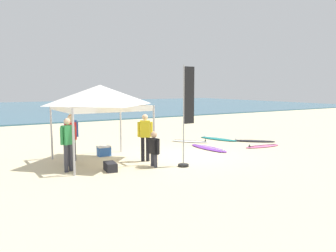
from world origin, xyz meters
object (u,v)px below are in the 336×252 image
Objects in this scene: surfboard_purple at (209,148)px; gear_bag_near_tent at (110,167)px; surfboard_pink at (262,146)px; person_black at (154,148)px; banner_flag at (186,120)px; surfboard_teal at (218,139)px; person_blue at (71,134)px; person_red at (71,137)px; cooler_box at (104,151)px; person_green at (68,141)px; surfboard_black at (253,141)px; person_yellow at (145,134)px; canopy_tent at (100,95)px; surfboard_white at (190,141)px.

surfboard_purple is 3.83× the size of gear_bag_near_tent.
surfboard_pink is 6.10m from person_black.
banner_flag is at bearing -141.33° from surfboard_purple.
gear_bag_near_tent reaches higher than surfboard_purple.
person_blue is at bearing -172.20° from surfboard_teal.
person_black reaches higher than surfboard_pink.
cooler_box is (1.55, 0.96, -0.79)m from person_red.
person_green is 1.43× the size of person_black.
cooler_box is at bearing 164.71° from surfboard_pink.
surfboard_pink is (-0.74, -1.28, 0.00)m from surfboard_black.
gear_bag_near_tent is at bearing -167.58° from surfboard_black.
person_blue is (-2.24, 1.46, 0.00)m from person_yellow.
cooler_box is (0.47, 0.95, -2.19)m from canopy_tent.
surfboard_pink is (1.96, -2.81, 0.00)m from surfboard_white.
person_green is (-6.29, -0.80, 0.95)m from surfboard_purple.
person_yellow is at bearing -168.24° from surfboard_purple.
surfboard_teal is 1.21× the size of surfboard_pink.
cooler_box is (-6.77, 1.85, 0.16)m from surfboard_pink.
person_green is at bearing 151.63° from gear_bag_near_tent.
surfboard_black and surfboard_pink have the same top height.
cooler_box is (-0.92, 1.69, -0.79)m from person_yellow.
person_green reaches higher than cooler_box.
canopy_tent is 2.70m from person_black.
surfboard_white is at bearing 22.09° from person_green.
canopy_tent is 3.19m from banner_flag.
canopy_tent reaches higher than surfboard_white.
gear_bag_near_tent is (-7.49, -0.53, 0.10)m from surfboard_pink.
surfboard_black is (7.99, 0.38, -2.35)m from canopy_tent.
canopy_tent reaches higher than person_blue.
surfboard_white and surfboard_pink have the same top height.
person_black is (2.31, -1.66, -0.33)m from person_red.
canopy_tent is 0.85× the size of banner_flag.
gear_bag_near_tent is 2.49m from cooler_box.
surfboard_white is 0.52× the size of banner_flag.
person_blue reaches higher than cooler_box.
surfboard_white is at bearing 16.75° from person_red.
surfboard_teal is 2.71m from surfboard_pink.
person_blue is 0.77m from person_red.
surfboard_black is 1.10× the size of person_blue.
surfboard_teal is 1.31× the size of person_blue.
person_blue is (0.55, 1.53, 0.00)m from person_green.
surfboard_black is 6.49m from banner_flag.
banner_flag is at bearing -140.17° from surfboard_teal.
person_black is (-4.05, -3.57, 0.62)m from surfboard_white.
gear_bag_near_tent reaches higher than surfboard_black.
person_red is (-2.47, 0.73, 0.00)m from person_yellow.
cooler_box reaches higher than surfboard_teal.
surfboard_pink is 0.55× the size of banner_flag.
person_green reaches higher than surfboard_white.
person_yellow reaches higher than person_black.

